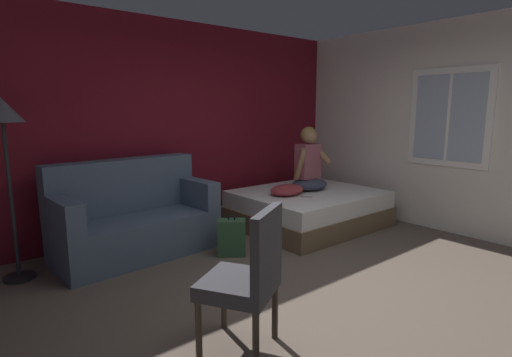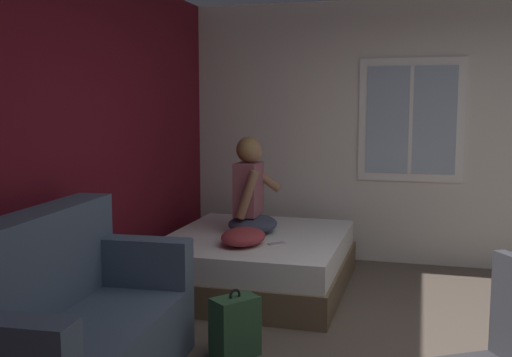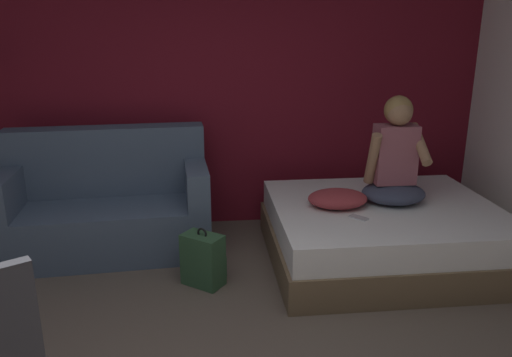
{
  "view_description": "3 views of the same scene",
  "coord_description": "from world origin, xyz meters",
  "px_view_note": "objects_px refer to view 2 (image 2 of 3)",
  "views": [
    {
      "loc": [
        -2.47,
        -2.01,
        1.6
      ],
      "look_at": [
        0.52,
        1.65,
        0.77
      ],
      "focal_mm": 28.0,
      "sensor_mm": 36.0,
      "label": 1
    },
    {
      "loc": [
        -3.59,
        0.28,
        1.65
      ],
      "look_at": [
        0.39,
        1.39,
        1.13
      ],
      "focal_mm": 42.0,
      "sensor_mm": 36.0,
      "label": 2
    },
    {
      "loc": [
        0.01,
        -2.0,
        1.88
      ],
      "look_at": [
        0.37,
        1.27,
        0.87
      ],
      "focal_mm": 35.0,
      "sensor_mm": 36.0,
      "label": 3
    }
  ],
  "objects_px": {
    "couch": "(65,332)",
    "throw_pillow": "(243,237)",
    "bed": "(256,261)",
    "backpack": "(234,328)",
    "person_seated": "(251,194)",
    "cell_phone": "(277,244)"
  },
  "relations": [
    {
      "from": "couch",
      "to": "throw_pillow",
      "type": "xyz_separation_m",
      "value": [
        1.89,
        -0.46,
        0.16
      ]
    },
    {
      "from": "backpack",
      "to": "cell_phone",
      "type": "xyz_separation_m",
      "value": [
        1.18,
        0.0,
        0.29
      ]
    },
    {
      "from": "bed",
      "to": "person_seated",
      "type": "distance_m",
      "value": 0.61
    },
    {
      "from": "bed",
      "to": "cell_phone",
      "type": "bearing_deg",
      "value": -139.47
    },
    {
      "from": "bed",
      "to": "person_seated",
      "type": "xyz_separation_m",
      "value": [
        0.08,
        0.08,
        0.6
      ]
    },
    {
      "from": "throw_pillow",
      "to": "backpack",
      "type": "bearing_deg",
      "value": -166.32
    },
    {
      "from": "couch",
      "to": "person_seated",
      "type": "xyz_separation_m",
      "value": [
        2.38,
        -0.39,
        0.44
      ]
    },
    {
      "from": "backpack",
      "to": "couch",
      "type": "bearing_deg",
      "value": 138.04
    },
    {
      "from": "couch",
      "to": "backpack",
      "type": "distance_m",
      "value": 1.11
    },
    {
      "from": "couch",
      "to": "person_seated",
      "type": "height_order",
      "value": "person_seated"
    },
    {
      "from": "person_seated",
      "to": "throw_pillow",
      "type": "height_order",
      "value": "person_seated"
    },
    {
      "from": "backpack",
      "to": "person_seated",
      "type": "bearing_deg",
      "value": 12.21
    },
    {
      "from": "bed",
      "to": "cell_phone",
      "type": "height_order",
      "value": "cell_phone"
    },
    {
      "from": "bed",
      "to": "throw_pillow",
      "type": "xyz_separation_m",
      "value": [
        -0.4,
        0.0,
        0.31
      ]
    },
    {
      "from": "bed",
      "to": "throw_pillow",
      "type": "relative_size",
      "value": 3.88
    },
    {
      "from": "bed",
      "to": "person_seated",
      "type": "height_order",
      "value": "person_seated"
    },
    {
      "from": "backpack",
      "to": "cell_phone",
      "type": "distance_m",
      "value": 1.22
    },
    {
      "from": "bed",
      "to": "backpack",
      "type": "bearing_deg",
      "value": -169.96
    },
    {
      "from": "bed",
      "to": "cell_phone",
      "type": "distance_m",
      "value": 0.47
    },
    {
      "from": "couch",
      "to": "backpack",
      "type": "height_order",
      "value": "couch"
    },
    {
      "from": "couch",
      "to": "throw_pillow",
      "type": "height_order",
      "value": "couch"
    },
    {
      "from": "person_seated",
      "to": "backpack",
      "type": "bearing_deg",
      "value": -167.79
    }
  ]
}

